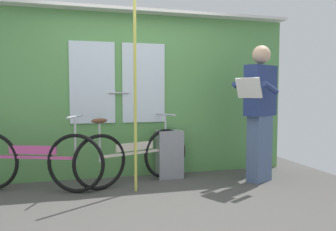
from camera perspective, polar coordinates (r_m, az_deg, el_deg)
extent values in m
cube|color=#474442|center=(3.59, -3.13, -15.40)|extent=(5.61, 4.06, 0.04)
cube|color=#56934C|center=(4.61, -6.24, 3.42)|extent=(4.61, 0.08, 2.27)
cube|color=silver|center=(4.51, -13.12, 5.64)|extent=(0.60, 0.02, 1.10)
cube|color=silver|center=(4.59, -4.30, 5.70)|extent=(0.60, 0.02, 1.10)
cylinder|color=#B2B2B7|center=(4.51, -8.63, 3.97)|extent=(0.28, 0.02, 0.02)
cube|color=silver|center=(4.65, -6.16, 17.78)|extent=(4.61, 0.28, 0.04)
torus|color=black|center=(4.51, -0.43, -6.68)|extent=(0.65, 0.29, 0.68)
torus|color=black|center=(4.04, -11.86, -8.00)|extent=(0.65, 0.29, 0.68)
cube|color=beige|center=(4.24, -5.83, -6.55)|extent=(0.87, 0.36, 0.03)
cube|color=beige|center=(4.22, -5.84, -5.42)|extent=(0.51, 0.22, 0.10)
cylinder|color=#B7B7BC|center=(3.99, -11.91, -4.49)|extent=(0.02, 0.02, 0.50)
ellipsoid|color=brown|center=(3.96, -11.96, -0.91)|extent=(0.22, 0.16, 0.06)
cylinder|color=#B7B7BC|center=(4.46, -0.43, -3.27)|extent=(0.02, 0.02, 0.54)
cylinder|color=#B7B7BC|center=(4.44, -0.43, 0.19)|extent=(0.18, 0.42, 0.02)
torus|color=black|center=(3.98, -15.87, -8.08)|extent=(0.67, 0.29, 0.70)
cube|color=#D14C93|center=(4.20, -22.64, -6.79)|extent=(0.95, 0.39, 0.03)
cube|color=#D14C93|center=(4.19, -22.67, -5.60)|extent=(0.55, 0.24, 0.10)
cylinder|color=#B7B7BC|center=(3.94, -15.94, -4.17)|extent=(0.02, 0.02, 0.55)
cylinder|color=#B7B7BC|center=(3.91, -16.02, -0.18)|extent=(0.18, 0.42, 0.02)
cube|color=slate|center=(4.50, 15.76, -5.59)|extent=(0.39, 0.32, 0.88)
cube|color=navy|center=(4.44, 15.94, 4.22)|extent=(0.53, 0.41, 0.66)
sphere|color=tan|center=(4.47, 16.05, 10.22)|extent=(0.24, 0.24, 0.24)
cube|color=silver|center=(4.21, 13.95, 4.73)|extent=(0.26, 0.35, 0.26)
cylinder|color=navy|center=(4.21, 17.53, 4.67)|extent=(0.30, 0.21, 0.17)
cylinder|color=navy|center=(4.45, 12.55, 4.70)|extent=(0.30, 0.21, 0.17)
cube|color=gray|center=(4.57, 0.24, -6.73)|extent=(0.35, 0.28, 0.65)
cylinder|color=#C6C14C|center=(3.84, -5.78, 3.35)|extent=(0.04, 0.04, 2.27)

